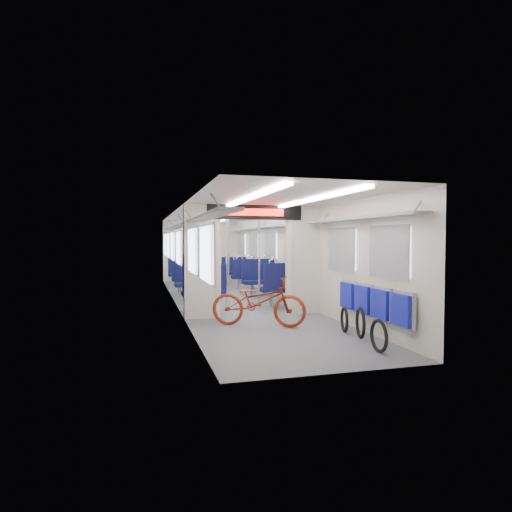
# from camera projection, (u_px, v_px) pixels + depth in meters

# --- Properties ---
(carriage) EXTENTS (12.00, 12.02, 2.31)m
(carriage) POSITION_uv_depth(u_px,v_px,m) (236.00, 243.00, 10.56)
(carriage) COLOR #515456
(carriage) RESTS_ON ground
(bicycle) EXTENTS (1.84, 1.33, 0.92)m
(bicycle) POSITION_uv_depth(u_px,v_px,m) (258.00, 301.00, 7.83)
(bicycle) COLOR maroon
(bicycle) RESTS_ON ground
(flip_bench) EXTENTS (0.12, 2.13, 0.54)m
(flip_bench) POSITION_uv_depth(u_px,v_px,m) (372.00, 302.00, 6.95)
(flip_bench) COLOR gray
(flip_bench) RESTS_ON carriage
(bike_hoop_a) EXTENTS (0.08, 0.48, 0.48)m
(bike_hoop_a) POSITION_uv_depth(u_px,v_px,m) (379.00, 338.00, 6.00)
(bike_hoop_a) COLOR black
(bike_hoop_a) RESTS_ON ground
(bike_hoop_b) EXTENTS (0.18, 0.50, 0.51)m
(bike_hoop_b) POSITION_uv_depth(u_px,v_px,m) (360.00, 324.00, 6.85)
(bike_hoop_b) COLOR black
(bike_hoop_b) RESTS_ON ground
(bike_hoop_c) EXTENTS (0.16, 0.44, 0.44)m
(bike_hoop_c) POSITION_uv_depth(u_px,v_px,m) (344.00, 321.00, 7.31)
(bike_hoop_c) COLOR black
(bike_hoop_c) RESTS_ON ground
(seat_bay_near_left) EXTENTS (0.96, 2.29, 1.17)m
(seat_bay_near_left) POSITION_uv_depth(u_px,v_px,m) (198.00, 281.00, 10.44)
(seat_bay_near_left) COLOR #0C0E38
(seat_bay_near_left) RESTS_ON ground
(seat_bay_near_right) EXTENTS (0.95, 2.28, 1.16)m
(seat_bay_near_right) POSITION_uv_depth(u_px,v_px,m) (270.00, 279.00, 11.04)
(seat_bay_near_right) COLOR #0C0E38
(seat_bay_near_right) RESTS_ON ground
(seat_bay_far_left) EXTENTS (0.90, 2.03, 1.09)m
(seat_bay_far_left) POSITION_uv_depth(u_px,v_px,m) (184.00, 272.00, 13.61)
(seat_bay_far_left) COLOR #0C0E38
(seat_bay_far_left) RESTS_ON ground
(seat_bay_far_right) EXTENTS (0.89, 1.98, 1.07)m
(seat_bay_far_right) POSITION_uv_depth(u_px,v_px,m) (240.00, 271.00, 14.32)
(seat_bay_far_right) COLOR #0C0E38
(seat_bay_far_right) RESTS_ON ground
(stanchion_near_left) EXTENTS (0.04, 0.04, 2.30)m
(stanchion_near_left) POSITION_uv_depth(u_px,v_px,m) (227.00, 259.00, 9.61)
(stanchion_near_left) COLOR silver
(stanchion_near_left) RESTS_ON ground
(stanchion_near_right) EXTENTS (0.04, 0.04, 2.30)m
(stanchion_near_right) POSITION_uv_depth(u_px,v_px,m) (259.00, 259.00, 9.84)
(stanchion_near_right) COLOR silver
(stanchion_near_right) RESTS_ON ground
(stanchion_far_left) EXTENTS (0.04, 0.04, 2.30)m
(stanchion_far_left) POSITION_uv_depth(u_px,v_px,m) (209.00, 254.00, 12.65)
(stanchion_far_left) COLOR silver
(stanchion_far_left) RESTS_ON ground
(stanchion_far_right) EXTENTS (0.04, 0.04, 2.30)m
(stanchion_far_right) POSITION_uv_depth(u_px,v_px,m) (229.00, 254.00, 12.61)
(stanchion_far_right) COLOR silver
(stanchion_far_right) RESTS_ON ground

